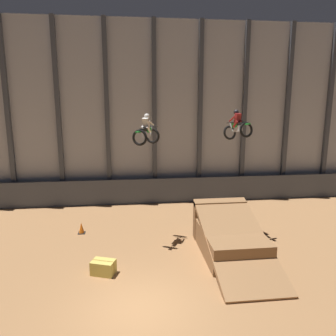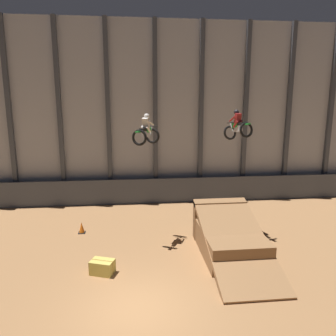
# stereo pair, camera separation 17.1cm
# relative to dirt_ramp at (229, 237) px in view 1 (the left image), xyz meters

# --- Properties ---
(ground_plane) EXTENTS (60.00, 60.00, 0.00)m
(ground_plane) POSITION_rel_dirt_ramp_xyz_m (-4.25, -3.75, -0.68)
(ground_plane) COLOR #996B42
(arena_back_wall) EXTENTS (32.00, 0.40, 11.81)m
(arena_back_wall) POSITION_rel_dirt_ramp_xyz_m (-4.25, 8.29, 5.22)
(arena_back_wall) COLOR #A3A8B2
(arena_back_wall) RESTS_ON ground_plane
(lower_barrier) EXTENTS (31.36, 0.20, 1.68)m
(lower_barrier) POSITION_rel_dirt_ramp_xyz_m (-4.25, 7.61, 0.15)
(lower_barrier) COLOR #474C56
(lower_barrier) RESTS_ON ground_plane
(dirt_ramp) EXTENTS (2.61, 5.80, 2.07)m
(dirt_ramp) POSITION_rel_dirt_ramp_xyz_m (0.00, 0.00, 0.00)
(dirt_ramp) COLOR olive
(dirt_ramp) RESTS_ON ground_plane
(rider_bike_left_air) EXTENTS (1.38, 1.74, 1.48)m
(rider_bike_left_air) POSITION_rel_dirt_ramp_xyz_m (-3.61, 1.73, 4.66)
(rider_bike_left_air) COLOR black
(rider_bike_right_air) EXTENTS (1.14, 1.78, 1.57)m
(rider_bike_right_air) POSITION_rel_dirt_ramp_xyz_m (0.89, 2.15, 4.83)
(rider_bike_right_air) COLOR black
(traffic_cone_near_ramp) EXTENTS (0.36, 0.36, 0.58)m
(traffic_cone_near_ramp) POSITION_rel_dirt_ramp_xyz_m (-6.98, 2.95, -0.40)
(traffic_cone_near_ramp) COLOR black
(traffic_cone_near_ramp) RESTS_ON ground_plane
(hay_bale_trackside) EXTENTS (1.05, 0.87, 0.57)m
(hay_bale_trackside) POSITION_rel_dirt_ramp_xyz_m (-5.55, -1.31, -0.40)
(hay_bale_trackside) COLOR #CCB751
(hay_bale_trackside) RESTS_ON ground_plane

